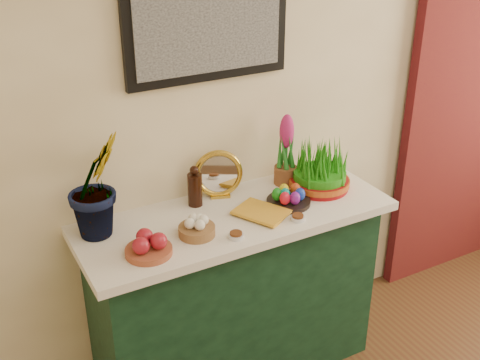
% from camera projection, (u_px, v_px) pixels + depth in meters
% --- Properties ---
extents(sideboard, '(1.30, 0.45, 0.85)m').
position_uv_depth(sideboard, '(235.00, 298.00, 2.85)').
color(sideboard, '#163D24').
rests_on(sideboard, ground).
extents(tablecloth, '(1.40, 0.55, 0.04)m').
position_uv_depth(tablecloth, '(235.00, 216.00, 2.65)').
color(tablecloth, white).
rests_on(tablecloth, sideboard).
extents(hyacinth_green, '(0.36, 0.34, 0.58)m').
position_uv_depth(hyacinth_green, '(94.00, 169.00, 2.36)').
color(hyacinth_green, '#247B27').
rests_on(hyacinth_green, tablecloth).
extents(apple_bowl, '(0.23, 0.23, 0.09)m').
position_uv_depth(apple_bowl, '(148.00, 245.00, 2.33)').
color(apple_bowl, '#97472C').
rests_on(apple_bowl, tablecloth).
extents(garlic_basket, '(0.18, 0.18, 0.09)m').
position_uv_depth(garlic_basket, '(197.00, 228.00, 2.45)').
color(garlic_basket, olive).
rests_on(garlic_basket, tablecloth).
extents(vinegar_cruet, '(0.07, 0.07, 0.19)m').
position_uv_depth(vinegar_cruet, '(195.00, 188.00, 2.67)').
color(vinegar_cruet, black).
rests_on(vinegar_cruet, tablecloth).
extents(mirror, '(0.23, 0.12, 0.23)m').
position_uv_depth(mirror, '(218.00, 174.00, 2.73)').
color(mirror, gold).
rests_on(mirror, tablecloth).
extents(book, '(0.23, 0.26, 0.03)m').
position_uv_depth(book, '(251.00, 220.00, 2.55)').
color(book, gold).
rests_on(book, tablecloth).
extents(spice_dish_left, '(0.06, 0.06, 0.03)m').
position_uv_depth(spice_dish_left, '(236.00, 235.00, 2.44)').
color(spice_dish_left, silver).
rests_on(spice_dish_left, tablecloth).
extents(spice_dish_right, '(0.06, 0.06, 0.03)m').
position_uv_depth(spice_dish_right, '(298.00, 218.00, 2.57)').
color(spice_dish_right, silver).
rests_on(spice_dish_right, tablecloth).
extents(egg_plate, '(0.22, 0.22, 0.08)m').
position_uv_depth(egg_plate, '(289.00, 198.00, 2.69)').
color(egg_plate, black).
rests_on(egg_plate, tablecloth).
extents(hyacinth_pink, '(0.11, 0.11, 0.35)m').
position_uv_depth(hyacinth_pink, '(286.00, 153.00, 2.83)').
color(hyacinth_pink, brown).
rests_on(hyacinth_pink, tablecloth).
extents(wheatgrass_sabzeh, '(0.29, 0.29, 0.23)m').
position_uv_depth(wheatgrass_sabzeh, '(320.00, 169.00, 2.80)').
color(wheatgrass_sabzeh, maroon).
rests_on(wheatgrass_sabzeh, tablecloth).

